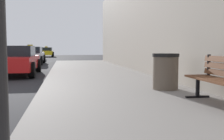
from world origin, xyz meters
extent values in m
cube|color=gray|center=(4.00, 0.00, 0.07)|extent=(4.00, 32.00, 0.15)
cube|color=brown|center=(5.11, -1.82, 0.60)|extent=(0.15, 1.70, 0.04)
cube|color=brown|center=(5.24, -1.83, 0.60)|extent=(0.15, 1.70, 0.04)
cube|color=brown|center=(5.36, -1.83, 0.60)|extent=(0.15, 1.70, 0.04)
cube|color=black|center=(5.32, -1.10, 0.38)|extent=(0.06, 0.06, 0.45)
cube|color=black|center=(5.32, -1.10, 0.17)|extent=(0.50, 0.07, 0.04)
cube|color=black|center=(5.55, -1.11, 0.82)|extent=(0.05, 0.05, 0.44)
cylinder|color=brown|center=(5.09, 0.10, 0.55)|extent=(0.62, 0.62, 0.81)
cylinder|color=black|center=(5.09, 0.10, 1.00)|extent=(0.65, 0.65, 0.08)
cube|color=red|center=(0.51, 5.87, 0.54)|extent=(1.75, 4.10, 0.55)
cube|color=black|center=(0.51, 6.07, 1.04)|extent=(1.54, 1.85, 0.45)
cylinder|color=black|center=(1.39, 4.56, 0.32)|extent=(0.22, 0.64, 0.64)
cylinder|color=black|center=(1.39, 7.18, 0.32)|extent=(0.22, 0.64, 0.64)
cylinder|color=black|center=(-0.37, 7.18, 0.32)|extent=(0.22, 0.64, 0.64)
cube|color=#B7B7BF|center=(0.18, 13.91, 0.54)|extent=(1.74, 4.32, 0.55)
cube|color=black|center=(0.18, 14.12, 1.04)|extent=(1.54, 1.94, 0.45)
cube|color=yellow|center=(0.18, 14.12, 1.35)|extent=(0.36, 0.14, 0.16)
cylinder|color=black|center=(1.05, 12.53, 0.32)|extent=(0.22, 0.64, 0.64)
cylinder|color=black|center=(-0.69, 12.53, 0.32)|extent=(0.22, 0.64, 0.64)
cylinder|color=black|center=(1.05, 15.29, 0.32)|extent=(0.22, 0.64, 0.64)
cylinder|color=black|center=(-0.69, 15.29, 0.32)|extent=(0.22, 0.64, 0.64)
cube|color=black|center=(-0.40, 21.47, 0.54)|extent=(1.76, 4.32, 0.55)
cube|color=black|center=(-0.40, 21.69, 1.04)|extent=(1.55, 1.94, 0.45)
cylinder|color=black|center=(0.48, 20.09, 0.32)|extent=(0.22, 0.64, 0.64)
cylinder|color=black|center=(-1.28, 20.09, 0.32)|extent=(0.22, 0.64, 0.64)
cylinder|color=black|center=(0.48, 22.85, 0.32)|extent=(0.22, 0.64, 0.64)
cylinder|color=black|center=(-1.28, 22.85, 0.32)|extent=(0.22, 0.64, 0.64)
cube|color=yellow|center=(0.22, 31.34, 0.54)|extent=(1.73, 4.20, 0.55)
cube|color=black|center=(0.22, 31.55, 1.04)|extent=(1.53, 1.89, 0.45)
cube|color=yellow|center=(0.22, 31.55, 1.35)|extent=(0.36, 0.14, 0.16)
cylinder|color=black|center=(1.08, 30.00, 0.32)|extent=(0.22, 0.64, 0.64)
cylinder|color=black|center=(-0.65, 30.00, 0.32)|extent=(0.22, 0.64, 0.64)
cylinder|color=black|center=(1.08, 32.69, 0.32)|extent=(0.22, 0.64, 0.64)
cylinder|color=black|center=(-0.65, 32.69, 0.32)|extent=(0.22, 0.64, 0.64)
camera|label=1|loc=(2.63, -6.07, 1.17)|focal=42.36mm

